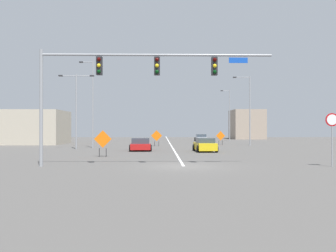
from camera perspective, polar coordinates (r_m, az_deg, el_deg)
name	(u,v)px	position (r m, az deg, el deg)	size (l,w,h in m)	color
ground	(184,166)	(21.75, 2.41, -6.18)	(142.05, 142.05, 0.00)	#4C4947
road_centre_stripe	(169,142)	(61.11, 0.14, -2.41)	(0.16, 78.92, 0.01)	white
traffic_signal_assembly	(126,75)	(21.89, -6.44, 7.84)	(13.47, 0.44, 6.77)	gray
stop_sign	(332,129)	(23.30, 23.82, -0.44)	(0.76, 0.07, 3.08)	gray
street_lamp_mid_left	(92,101)	(43.02, -11.56, 3.81)	(1.62, 0.24, 9.84)	gray
street_lamp_mid_right	(76,105)	(40.55, -13.87, 3.21)	(3.73, 0.24, 7.91)	gray
street_lamp_far_right	(249,107)	(49.10, 12.24, 2.83)	(2.27, 0.24, 8.92)	gray
street_lamp_near_right	(229,113)	(65.01, 9.33, 1.96)	(1.64, 0.24, 8.83)	gray
construction_sign_right_shoulder	(157,136)	(46.12, -1.76, -1.58)	(1.37, 0.06, 1.97)	orange
construction_sign_median_near	(221,136)	(49.74, 8.05, -1.58)	(1.23, 0.24, 1.83)	orange
construction_sign_left_lane	(103,140)	(29.29, -9.96, -2.15)	(1.36, 0.07, 2.05)	orange
car_silver_mid	(201,138)	(63.07, 5.07, -1.83)	(2.00, 4.12, 1.20)	#B7BABF
car_red_far	(140,144)	(36.96, -4.25, -2.83)	(2.32, 4.12, 1.25)	red
car_yellow_near	(205,145)	(35.42, 5.68, -2.92)	(2.09, 3.92, 1.30)	gold
roadside_building_east	(247,124)	(78.58, 11.97, 0.23)	(6.21, 7.64, 5.97)	gray
roadside_building_west	(22,127)	(55.82, -21.40, -0.19)	(11.66, 8.21, 4.67)	#B2A893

